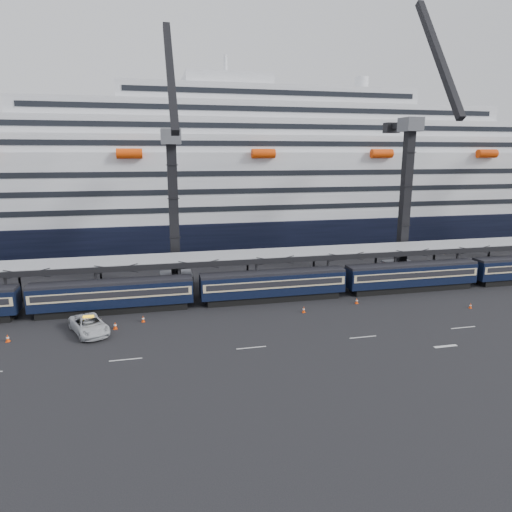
# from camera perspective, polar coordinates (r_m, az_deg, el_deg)

# --- Properties ---
(ground) EXTENTS (260.00, 260.00, 0.00)m
(ground) POSITION_cam_1_polar(r_m,az_deg,el_deg) (53.96, 13.29, -8.05)
(ground) COLOR black
(ground) RESTS_ON ground
(lane_markings) EXTENTS (111.00, 4.27, 0.02)m
(lane_markings) POSITION_cam_1_polar(r_m,az_deg,el_deg) (53.92, 23.68, -8.82)
(lane_markings) COLOR beige
(lane_markings) RESTS_ON ground
(train) EXTENTS (133.05, 3.00, 4.05)m
(train) POSITION_cam_1_polar(r_m,az_deg,el_deg) (60.37, 5.25, -3.33)
(train) COLOR black
(train) RESTS_ON ground
(canopy) EXTENTS (130.00, 6.25, 5.53)m
(canopy) POSITION_cam_1_polar(r_m,az_deg,el_deg) (64.81, 8.12, 0.49)
(canopy) COLOR gray
(canopy) RESTS_ON ground
(cruise_ship) EXTENTS (214.09, 28.84, 34.00)m
(cruise_ship) POSITION_cam_1_polar(r_m,az_deg,el_deg) (93.89, 0.60, 8.74)
(cruise_ship) COLOR black
(cruise_ship) RESTS_ON ground
(crane_dark_near) EXTENTS (4.50, 17.75, 35.08)m
(crane_dark_near) POSITION_cam_1_polar(r_m,az_deg,el_deg) (64.12, -10.27, 6.33)
(crane_dark_near) COLOR #47494E
(crane_dark_near) RESTS_ON ground
(crane_dark_mid) EXTENTS (4.50, 18.24, 39.64)m
(crane_dark_mid) POSITION_cam_1_polar(r_m,az_deg,el_deg) (73.46, 18.40, 7.80)
(crane_dark_mid) COLOR #47494E
(crane_dark_mid) RESTS_ON ground
(pickup_truck) EXTENTS (5.24, 7.13, 1.80)m
(pickup_truck) POSITION_cam_1_polar(r_m,az_deg,el_deg) (52.35, -20.13, -8.11)
(pickup_truck) COLOR silver
(pickup_truck) RESTS_ON ground
(traffic_cone_a) EXTENTS (0.41, 0.41, 0.81)m
(traffic_cone_a) POSITION_cam_1_polar(r_m,az_deg,el_deg) (53.65, -28.63, -8.99)
(traffic_cone_a) COLOR #F04107
(traffic_cone_a) RESTS_ON ground
(traffic_cone_b) EXTENTS (0.38, 0.38, 0.76)m
(traffic_cone_b) POSITION_cam_1_polar(r_m,az_deg,el_deg) (54.06, -13.93, -7.63)
(traffic_cone_b) COLOR #F04107
(traffic_cone_b) RESTS_ON ground
(traffic_cone_c) EXTENTS (0.43, 0.43, 0.85)m
(traffic_cone_c) POSITION_cam_1_polar(r_m,az_deg,el_deg) (52.77, -17.20, -8.29)
(traffic_cone_c) COLOR #F04107
(traffic_cone_c) RESTS_ON ground
(traffic_cone_d) EXTENTS (0.38, 0.38, 0.76)m
(traffic_cone_d) POSITION_cam_1_polar(r_m,az_deg,el_deg) (55.77, 5.98, -6.67)
(traffic_cone_d) COLOR #F04107
(traffic_cone_d) RESTS_ON ground
(traffic_cone_e) EXTENTS (0.38, 0.38, 0.76)m
(traffic_cone_e) POSITION_cam_1_polar(r_m,az_deg,el_deg) (60.06, 12.48, -5.48)
(traffic_cone_e) COLOR #F04107
(traffic_cone_e) RESTS_ON ground
(traffic_cone_f) EXTENTS (0.34, 0.34, 0.69)m
(traffic_cone_f) POSITION_cam_1_polar(r_m,az_deg,el_deg) (62.92, 25.23, -5.63)
(traffic_cone_f) COLOR #F04107
(traffic_cone_f) RESTS_ON ground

